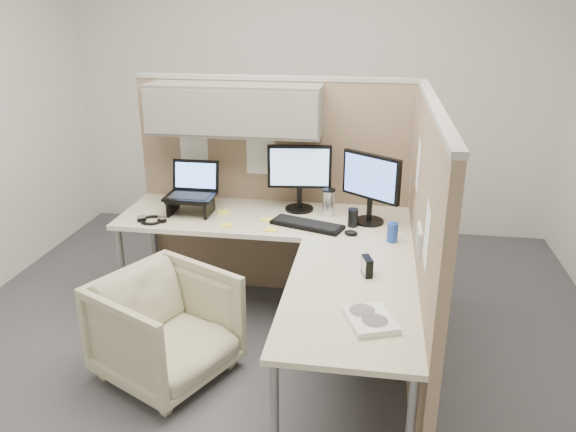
# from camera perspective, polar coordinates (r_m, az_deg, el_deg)

# --- Properties ---
(ground) EXTENTS (4.50, 4.50, 0.00)m
(ground) POSITION_cam_1_polar(r_m,az_deg,el_deg) (3.70, -2.21, -13.70)
(ground) COLOR #414147
(ground) RESTS_ON ground
(partition_back) EXTENTS (2.00, 0.36, 1.63)m
(partition_back) POSITION_cam_1_polar(r_m,az_deg,el_deg) (4.03, -3.15, 6.43)
(partition_back) COLOR #947A61
(partition_back) RESTS_ON ground
(partition_right) EXTENTS (0.07, 2.03, 1.63)m
(partition_right) POSITION_cam_1_polar(r_m,az_deg,el_deg) (3.20, 13.38, -3.32)
(partition_right) COLOR #947A61
(partition_right) RESTS_ON ground
(desk) EXTENTS (2.00, 1.98, 0.73)m
(desk) POSITION_cam_1_polar(r_m,az_deg,el_deg) (3.45, 0.08, -3.27)
(desk) COLOR beige
(desk) RESTS_ON ground
(office_chair) EXTENTS (0.87, 0.89, 0.70)m
(office_chair) POSITION_cam_1_polar(r_m,az_deg,el_deg) (3.41, -12.30, -10.60)
(office_chair) COLOR #C0B798
(office_chair) RESTS_ON ground
(monitor_left) EXTENTS (0.44, 0.20, 0.47)m
(monitor_left) POSITION_cam_1_polar(r_m,az_deg,el_deg) (3.88, 1.18, 4.45)
(monitor_left) COLOR black
(monitor_left) RESTS_ON desk
(monitor_right) EXTENTS (0.38, 0.29, 0.47)m
(monitor_right) POSITION_cam_1_polar(r_m,az_deg,el_deg) (3.69, 8.40, 3.35)
(monitor_right) COLOR black
(monitor_right) RESTS_ON desk
(laptop_station) EXTENTS (0.33, 0.28, 0.35)m
(laptop_station) POSITION_cam_1_polar(r_m,az_deg,el_deg) (3.93, -9.75, 2.21)
(laptop_station) COLOR black
(laptop_station) RESTS_ON desk
(keyboard) EXTENTS (0.50, 0.30, 0.02)m
(keyboard) POSITION_cam_1_polar(r_m,az_deg,el_deg) (3.67, 1.96, -0.89)
(keyboard) COLOR black
(keyboard) RESTS_ON desk
(mouse) EXTENTS (0.10, 0.07, 0.03)m
(mouse) POSITION_cam_1_polar(r_m,az_deg,el_deg) (3.55, 6.42, -1.70)
(mouse) COLOR black
(mouse) RESTS_ON desk
(travel_mug) EXTENTS (0.09, 0.09, 0.19)m
(travel_mug) POSITION_cam_1_polar(r_m,az_deg,el_deg) (3.84, 4.16, 1.40)
(travel_mug) COLOR silver
(travel_mug) RESTS_ON desk
(soda_can_green) EXTENTS (0.07, 0.07, 0.12)m
(soda_can_green) POSITION_cam_1_polar(r_m,az_deg,el_deg) (3.47, 10.56, -1.67)
(soda_can_green) COLOR #1E3FA5
(soda_can_green) RESTS_ON desk
(soda_can_silver) EXTENTS (0.07, 0.07, 0.12)m
(soda_can_silver) POSITION_cam_1_polar(r_m,az_deg,el_deg) (3.67, 6.61, -0.17)
(soda_can_silver) COLOR black
(soda_can_silver) RESTS_ON desk
(sticky_note_a) EXTENTS (0.10, 0.10, 0.01)m
(sticky_note_a) POSITION_cam_1_polar(r_m,az_deg,el_deg) (3.70, -6.23, -0.93)
(sticky_note_a) COLOR #F7EE41
(sticky_note_a) RESTS_ON desk
(sticky_note_d) EXTENTS (0.08, 0.08, 0.01)m
(sticky_note_d) POSITION_cam_1_polar(r_m,az_deg,el_deg) (3.78, -2.20, -0.36)
(sticky_note_d) COLOR #F7EE41
(sticky_note_d) RESTS_ON desk
(sticky_note_c) EXTENTS (0.09, 0.09, 0.01)m
(sticky_note_c) POSITION_cam_1_polar(r_m,az_deg,el_deg) (3.94, -6.61, 0.42)
(sticky_note_c) COLOR #F7EE41
(sticky_note_c) RESTS_ON desk
(sticky_note_b) EXTENTS (0.08, 0.08, 0.01)m
(sticky_note_b) POSITION_cam_1_polar(r_m,az_deg,el_deg) (3.61, -1.70, -1.37)
(sticky_note_b) COLOR #F7EE41
(sticky_note_b) RESTS_ON desk
(headphones) EXTENTS (0.20, 0.17, 0.03)m
(headphones) POSITION_cam_1_polar(r_m,az_deg,el_deg) (3.85, -13.66, -0.37)
(headphones) COLOR black
(headphones) RESTS_ON desk
(paper_stack) EXTENTS (0.28, 0.31, 0.03)m
(paper_stack) POSITION_cam_1_polar(r_m,az_deg,el_deg) (2.62, 8.35, -10.38)
(paper_stack) COLOR white
(paper_stack) RESTS_ON desk
(desk_clock) EXTENTS (0.07, 0.11, 0.10)m
(desk_clock) POSITION_cam_1_polar(r_m,az_deg,el_deg) (3.03, 8.02, -5.07)
(desk_clock) COLOR black
(desk_clock) RESTS_ON desk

